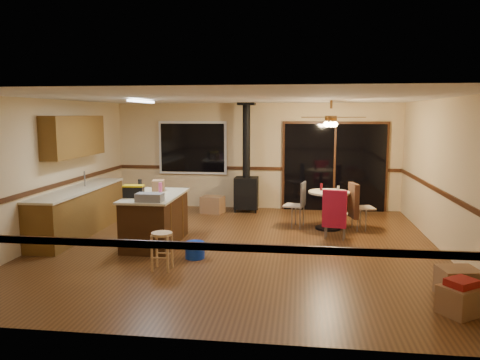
% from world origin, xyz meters
% --- Properties ---
extents(floor, '(7.00, 7.00, 0.00)m').
position_xyz_m(floor, '(0.00, 0.00, 0.00)').
color(floor, '#523016').
rests_on(floor, ground).
extents(ceiling, '(7.00, 7.00, 0.00)m').
position_xyz_m(ceiling, '(0.00, 0.00, 2.60)').
color(ceiling, silver).
rests_on(ceiling, ground).
extents(wall_back, '(7.00, 0.00, 7.00)m').
position_xyz_m(wall_back, '(0.00, 3.50, 1.30)').
color(wall_back, '#CDB282').
rests_on(wall_back, ground).
extents(wall_front, '(7.00, 0.00, 7.00)m').
position_xyz_m(wall_front, '(0.00, -3.50, 1.30)').
color(wall_front, '#CDB282').
rests_on(wall_front, ground).
extents(wall_left, '(0.00, 7.00, 7.00)m').
position_xyz_m(wall_left, '(-3.50, 0.00, 1.30)').
color(wall_left, '#CDB282').
rests_on(wall_left, ground).
extents(wall_right, '(0.00, 7.00, 7.00)m').
position_xyz_m(wall_right, '(3.50, 0.00, 1.30)').
color(wall_right, '#CDB282').
rests_on(wall_right, ground).
extents(chair_rail, '(7.00, 7.00, 0.08)m').
position_xyz_m(chair_rail, '(0.00, 0.00, 1.00)').
color(chair_rail, '#3A1E0E').
rests_on(chair_rail, ground).
extents(window, '(1.72, 0.10, 1.32)m').
position_xyz_m(window, '(-1.60, 3.45, 1.50)').
color(window, black).
rests_on(window, ground).
extents(sliding_door, '(2.52, 0.10, 2.10)m').
position_xyz_m(sliding_door, '(1.90, 3.45, 1.05)').
color(sliding_door, black).
rests_on(sliding_door, ground).
extents(lower_cabinets, '(0.60, 3.00, 0.86)m').
position_xyz_m(lower_cabinets, '(-3.20, 0.50, 0.43)').
color(lower_cabinets, brown).
rests_on(lower_cabinets, ground).
extents(countertop, '(0.64, 3.04, 0.04)m').
position_xyz_m(countertop, '(-3.20, 0.50, 0.88)').
color(countertop, beige).
rests_on(countertop, lower_cabinets).
extents(upper_cabinets, '(0.35, 2.00, 0.80)m').
position_xyz_m(upper_cabinets, '(-3.33, 0.70, 1.90)').
color(upper_cabinets, brown).
rests_on(upper_cabinets, ground).
extents(kitchen_island, '(0.88, 1.68, 0.90)m').
position_xyz_m(kitchen_island, '(-1.50, 0.00, 0.45)').
color(kitchen_island, '#321C0C').
rests_on(kitchen_island, ground).
extents(wood_stove, '(0.55, 0.50, 2.52)m').
position_xyz_m(wood_stove, '(-0.20, 3.05, 0.73)').
color(wood_stove, black).
rests_on(wood_stove, ground).
extents(ceiling_fan, '(0.24, 0.24, 0.55)m').
position_xyz_m(ceiling_fan, '(1.66, 1.51, 2.21)').
color(ceiling_fan, brown).
rests_on(ceiling_fan, ceiling).
extents(fluorescent_strip, '(0.10, 1.20, 0.04)m').
position_xyz_m(fluorescent_strip, '(-1.80, 0.30, 2.56)').
color(fluorescent_strip, white).
rests_on(fluorescent_strip, ceiling).
extents(toolbox_grey, '(0.44, 0.25, 0.14)m').
position_xyz_m(toolbox_grey, '(-1.38, -0.65, 0.97)').
color(toolbox_grey, slate).
rests_on(toolbox_grey, kitchen_island).
extents(toolbox_black, '(0.35, 0.21, 0.19)m').
position_xyz_m(toolbox_black, '(-1.78, -0.32, 0.99)').
color(toolbox_black, black).
rests_on(toolbox_black, kitchen_island).
extents(toolbox_yellow_lid, '(0.36, 0.21, 0.03)m').
position_xyz_m(toolbox_yellow_lid, '(-1.78, -0.32, 1.10)').
color(toolbox_yellow_lid, gold).
rests_on(toolbox_yellow_lid, toolbox_black).
extents(box_on_island, '(0.27, 0.33, 0.19)m').
position_xyz_m(box_on_island, '(-1.58, 0.46, 1.00)').
color(box_on_island, brown).
rests_on(box_on_island, kitchen_island).
extents(bottle_dark, '(0.09, 0.09, 0.25)m').
position_xyz_m(bottle_dark, '(-1.82, 0.14, 1.03)').
color(bottle_dark, black).
rests_on(bottle_dark, kitchen_island).
extents(bottle_pink, '(0.09, 0.09, 0.20)m').
position_xyz_m(bottle_pink, '(-1.43, 0.11, 1.00)').
color(bottle_pink, '#D84C8C').
rests_on(bottle_pink, kitchen_island).
extents(bottle_white, '(0.07, 0.07, 0.16)m').
position_xyz_m(bottle_white, '(-1.60, 0.61, 0.98)').
color(bottle_white, white).
rests_on(bottle_white, kitchen_island).
extents(bar_stool, '(0.40, 0.40, 0.57)m').
position_xyz_m(bar_stool, '(-0.96, -1.39, 0.29)').
color(bar_stool, tan).
rests_on(bar_stool, floor).
extents(blue_bucket, '(0.32, 0.32, 0.27)m').
position_xyz_m(blue_bucket, '(-0.60, -0.76, 0.13)').
color(blue_bucket, '#0C30B5').
rests_on(blue_bucket, floor).
extents(dining_table, '(0.83, 0.83, 0.78)m').
position_xyz_m(dining_table, '(1.66, 1.51, 0.53)').
color(dining_table, black).
rests_on(dining_table, ground).
extents(glass_red, '(0.07, 0.07, 0.15)m').
position_xyz_m(glass_red, '(1.51, 1.61, 0.85)').
color(glass_red, '#590C14').
rests_on(glass_red, dining_table).
extents(glass_cream, '(0.06, 0.06, 0.13)m').
position_xyz_m(glass_cream, '(1.84, 1.46, 0.84)').
color(glass_cream, beige).
rests_on(glass_cream, dining_table).
extents(chair_left, '(0.48, 0.48, 0.51)m').
position_xyz_m(chair_left, '(1.07, 1.59, 0.59)').
color(chair_left, tan).
rests_on(chair_left, ground).
extents(chair_near, '(0.51, 0.54, 0.70)m').
position_xyz_m(chair_near, '(1.72, 0.63, 0.60)').
color(chair_near, tan).
rests_on(chair_near, ground).
extents(chair_right, '(0.53, 0.50, 0.70)m').
position_xyz_m(chair_right, '(2.18, 1.52, 0.60)').
color(chair_right, tan).
rests_on(chair_right, ground).
extents(box_under_window, '(0.58, 0.50, 0.40)m').
position_xyz_m(box_under_window, '(-0.97, 2.75, 0.20)').
color(box_under_window, brown).
rests_on(box_under_window, floor).
extents(box_corner_a, '(0.58, 0.56, 0.34)m').
position_xyz_m(box_corner_a, '(2.96, -2.48, 0.17)').
color(box_corner_a, brown).
rests_on(box_corner_a, floor).
extents(box_corner_b, '(0.52, 0.47, 0.38)m').
position_xyz_m(box_corner_b, '(3.10, -1.94, 0.19)').
color(box_corner_b, brown).
rests_on(box_corner_b, floor).
extents(box_small_red, '(0.42, 0.40, 0.09)m').
position_xyz_m(box_small_red, '(2.96, -2.48, 0.38)').
color(box_small_red, maroon).
rests_on(box_small_red, box_corner_a).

